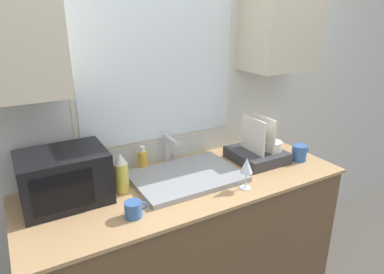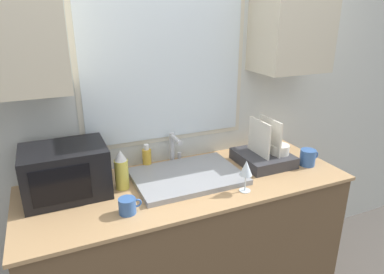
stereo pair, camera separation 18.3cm
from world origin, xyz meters
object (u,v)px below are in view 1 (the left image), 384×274
spray_bottle (121,174)px  wine_glass (247,166)px  dish_rack (258,152)px  mug_near_sink (134,209)px  microwave (64,177)px  soap_bottle (143,160)px  faucet (169,147)px

spray_bottle → wine_glass: spray_bottle is taller
dish_rack → mug_near_sink: bearing=-167.1°
microwave → mug_near_sink: (0.25, -0.31, -0.09)m
soap_bottle → mug_near_sink: bearing=-117.3°
faucet → spray_bottle: spray_bottle is taller
spray_bottle → mug_near_sink: 0.27m
faucet → dish_rack: size_ratio=0.61×
microwave → wine_glass: 0.95m
microwave → wine_glass: bearing=-22.0°
dish_rack → microwave: bearing=175.4°
microwave → soap_bottle: 0.50m
faucet → wine_glass: faucet is taller
spray_bottle → mug_near_sink: size_ratio=1.97×
spray_bottle → wine_glass: size_ratio=1.25×
mug_near_sink → wine_glass: bearing=-3.8°
microwave → soap_bottle: (0.48, 0.14, -0.07)m
faucet → mug_near_sink: faucet is taller
soap_bottle → dish_rack: bearing=-18.3°
dish_rack → spray_bottle: dish_rack is taller
dish_rack → wine_glass: bearing=-139.9°
spray_bottle → mug_near_sink: spray_bottle is taller
faucet → wine_glass: bearing=-65.4°
microwave → mug_near_sink: 0.41m
dish_rack → faucet: bearing=156.7°
faucet → dish_rack: bearing=-23.3°
microwave → mug_near_sink: microwave is taller
faucet → dish_rack: dish_rack is taller
wine_glass → soap_bottle: bearing=129.2°
microwave → wine_glass: microwave is taller
dish_rack → spray_bottle: size_ratio=1.46×
faucet → spray_bottle: (-0.38, -0.19, -0.01)m
dish_rack → soap_bottle: bearing=161.7°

